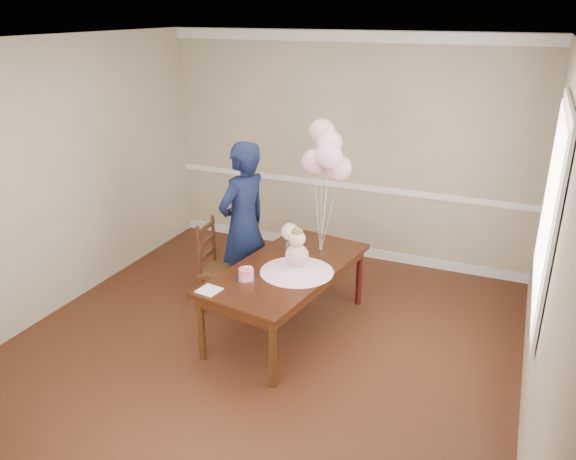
{
  "coord_description": "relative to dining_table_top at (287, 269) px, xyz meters",
  "views": [
    {
      "loc": [
        1.98,
        -3.84,
        2.93
      ],
      "look_at": [
        0.12,
        0.51,
        1.05
      ],
      "focal_mm": 35.0,
      "sensor_mm": 36.0,
      "label": 1
    }
  ],
  "objects": [
    {
      "name": "balloon_b",
      "position": [
        0.24,
        0.42,
        1.01
      ],
      "size": [
        0.25,
        0.25,
        0.25
      ],
      "primitive_type": "sphere",
      "color": "#FEB4DA",
      "rests_on": "balloon_ribbon_b"
    },
    {
      "name": "dining_chair_seat",
      "position": [
        -0.76,
        0.14,
        -0.23
      ],
      "size": [
        0.44,
        0.44,
        0.05
      ],
      "primitive_type": "cube",
      "rotation": [
        0.0,
        0.0,
        0.09
      ],
      "color": "#39210F",
      "rests_on": "chair_leg_fl"
    },
    {
      "name": "dining_table_top",
      "position": [
        0.0,
        0.0,
        0.0
      ],
      "size": [
        1.15,
        1.9,
        0.04
      ],
      "primitive_type": "cube",
      "rotation": [
        0.0,
        0.0,
        -0.15
      ],
      "color": "black",
      "rests_on": "table_leg_fl"
    },
    {
      "name": "baseboard_trim",
      "position": [
        -0.1,
        1.96,
        -0.59
      ],
      "size": [
        4.5,
        0.02,
        0.12
      ],
      "primitive_type": "cube",
      "color": "silver",
      "rests_on": "floor"
    },
    {
      "name": "chair_leg_fl",
      "position": [
        -0.91,
        -0.05,
        -0.45
      ],
      "size": [
        0.04,
        0.04,
        0.4
      ],
      "primitive_type": "cylinder",
      "rotation": [
        0.0,
        0.0,
        0.09
      ],
      "color": "#321C0D",
      "rests_on": "floor"
    },
    {
      "name": "rose_vase_near",
      "position": [
        -0.09,
        0.29,
        0.09
      ],
      "size": [
        0.1,
        0.1,
        0.14
      ],
      "primitive_type": "cylinder",
      "rotation": [
        0.0,
        0.0,
        -0.15
      ],
      "color": "white",
      "rests_on": "dining_table_top"
    },
    {
      "name": "floor",
      "position": [
        -0.1,
        -0.53,
        -0.65
      ],
      "size": [
        4.5,
        5.0,
        0.0
      ],
      "primitive_type": "cube",
      "color": "black",
      "rests_on": "ground"
    },
    {
      "name": "chair_leg_bl",
      "position": [
        -0.94,
        0.29,
        -0.45
      ],
      "size": [
        0.04,
        0.04,
        0.4
      ],
      "primitive_type": "cylinder",
      "rotation": [
        0.0,
        0.0,
        0.09
      ],
      "color": "#3A190F",
      "rests_on": "floor"
    },
    {
      "name": "balloon_ribbon_c",
      "position": [
        0.18,
        0.52,
        0.5
      ],
      "size": [
        0.03,
        0.08,
        0.93
      ],
      "primitive_type": "cylinder",
      "rotation": [
        -0.09,
        0.02,
        -0.15
      ],
      "color": "white",
      "rests_on": "balloon_weight"
    },
    {
      "name": "chair_slat_low",
      "position": [
        -0.94,
        0.12,
        -0.07
      ],
      "size": [
        0.06,
        0.37,
        0.05
      ],
      "primitive_type": "cube",
      "rotation": [
        0.0,
        0.0,
        0.09
      ],
      "color": "#331B0E",
      "rests_on": "dining_chair_seat"
    },
    {
      "name": "crown_molding",
      "position": [
        -0.1,
        1.96,
        1.98
      ],
      "size": [
        4.5,
        0.02,
        0.12
      ],
      "primitive_type": "cube",
      "color": "white",
      "rests_on": "wall_back"
    },
    {
      "name": "chair_slat_top",
      "position": [
        -0.94,
        0.12,
        0.23
      ],
      "size": [
        0.06,
        0.37,
        0.05
      ],
      "primitive_type": "cube",
      "rotation": [
        0.0,
        0.0,
        0.09
      ],
      "color": "#321D0D",
      "rests_on": "dining_chair_seat"
    },
    {
      "name": "table_apron",
      "position": [
        0.0,
        0.0,
        -0.07
      ],
      "size": [
        1.05,
        1.8,
        0.09
      ],
      "primitive_type": "cube",
      "rotation": [
        0.0,
        0.0,
        -0.15
      ],
      "color": "black",
      "rests_on": "table_leg_fl"
    },
    {
      "name": "chair_back_post_r",
      "position": [
        -0.96,
        0.29,
        0.04
      ],
      "size": [
        0.04,
        0.04,
        0.52
      ],
      "primitive_type": "cylinder",
      "rotation": [
        0.0,
        0.0,
        0.09
      ],
      "color": "#331A0D",
      "rests_on": "dining_chair_seat"
    },
    {
      "name": "napkin",
      "position": [
        -0.42,
        -0.71,
        0.03
      ],
      "size": [
        0.2,
        0.2,
        0.01
      ],
      "primitive_type": "cube",
      "rotation": [
        0.0,
        0.0,
        -0.15
      ],
      "color": "white",
      "rests_on": "dining_table_top"
    },
    {
      "name": "balloon_e",
      "position": [
        0.31,
        0.52,
        0.87
      ],
      "size": [
        0.25,
        0.25,
        0.25
      ],
      "primitive_type": "sphere",
      "color": "#EBA6BE",
      "rests_on": "balloon_ribbon_e"
    },
    {
      "name": "wall_back",
      "position": [
        -0.1,
        1.97,
        0.7
      ],
      "size": [
        4.5,
        0.02,
        2.7
      ],
      "primitive_type": "cube",
      "color": "tan",
      "rests_on": "floor"
    },
    {
      "name": "roses_near",
      "position": [
        -0.09,
        0.29,
        0.26
      ],
      "size": [
        0.17,
        0.17,
        0.17
      ],
      "primitive_type": "sphere",
      "color": "beige",
      "rests_on": "rose_vase_near"
    },
    {
      "name": "chair_back_post_l",
      "position": [
        -0.93,
        -0.05,
        0.04
      ],
      "size": [
        0.04,
        0.04,
        0.52
      ],
      "primitive_type": "cylinder",
      "rotation": [
        0.0,
        0.0,
        0.09
      ],
      "color": "#34130E",
      "rests_on": "dining_chair_seat"
    },
    {
      "name": "baby_skirt",
      "position": [
        0.13,
        -0.06,
        0.07
      ],
      "size": [
        0.77,
        0.77,
        0.09
      ],
      "primitive_type": "cone",
      "rotation": [
        0.0,
        0.0,
        -0.15
      ],
      "color": "#FFBBE3",
      "rests_on": "dining_table_top"
    },
    {
      "name": "ceiling",
      "position": [
        -0.1,
        -0.53,
        2.05
      ],
      "size": [
        4.5,
        5.0,
        0.02
      ],
      "primitive_type": "cube",
      "color": "white",
      "rests_on": "wall_back"
    },
    {
      "name": "baby_hair",
      "position": [
        0.13,
        -0.06,
        0.41
      ],
      "size": [
        0.11,
        0.11,
        0.11
      ],
      "primitive_type": "sphere",
      "color": "brown",
      "rests_on": "baby_head"
    },
    {
      "name": "balloon_ribbon_e",
      "position": [
        0.23,
        0.5,
        0.38
      ],
      "size": [
        0.13,
        0.05,
        0.69
      ],
      "primitive_type": "cylinder",
      "rotation": [
        -0.09,
        0.17,
        -0.15
      ],
      "color": "silver",
      "rests_on": "balloon_weight"
    },
    {
      "name": "baby_head",
      "position": [
        0.13,
        -0.06,
        0.35
      ],
      "size": [
        0.15,
        0.15,
        0.15
      ],
      "primitive_type": "sphere",
      "color": "beige",
      "rests_on": "baby_torso"
    },
    {
      "name": "table_leg_fr",
      "position": [
        0.25,
        -0.87,
        -0.34
      ],
      "size": [
        0.07,
        0.07,
        0.63
      ],
      "primitive_type": "cylinder",
      "rotation": [
        0.0,
        0.0,
        -0.15
      ],
      "color": "black",
      "rests_on": "floor"
    },
    {
      "name": "balloon_c",
      "position": [
        0.19,
        0.56,
        1.1
      ],
      "size": [
        0.25,
        0.25,
        0.25
      ],
      "primitive_type": "sphere",
      "color": "#FFB4D4",
      "rests_on": "balloon_ribbon_c"
    },
    {
      "name": "woman",
      "position": [
        -0.63,
        0.34,
        0.22
      ],
      "size": [
        0.58,
        0.72,
        1.74
      ],
      "primitive_type": "imported",
      "rotation": [
        0.0,
        0.0,
        -1.86
      ],
      "color": "black",
      "rests_on": "floor"
    },
    {
      "name": "table_leg_fl",
      "position": [
        -0.49,
        -0.76,
        -0.34
      ],
      "size": [
        0.07,
        0.07,
        0.63
      ],
      "primitive_type": "cylinder",
      "rotation": [
        0.0,
        0.0,
        -0.15
      ],
      "color": "black",
      "rests_on": "floor"
    },
    {
      "name": "chair_leg_br",
      "position": [
        -0.6,
        0.32,
        -0.45
      ],
      "size": [
        0.04,
        0.04,
        0.4
      ],
      "primitive_type": "cylinder",
      "rotation": [
        0.0,
        0.0,
        0.09
      ],
      "color": "#3B1610",
      "rests_on": "floor"
    },
    {
      "name": "table_leg_bl",
      "position": [
        -0.25,
        0.87,
        -0.34
      ],
      "size": [
        0.07,
        0.07,
        0.63
      ],
      "primitive_type": "cylinder",
      "rotation": [
        0.0,
        0.0,
        -0.15
      ],
      "color": "black",
      "rests_on": "floor"
    },
    {
      "name": "cake_flower_a",
      "position": [
        -0.24,
        -0.37,
        0.13
      ],
      "size": [
        0.03,
        0.03,
        0.03
      ],
      "primitive_type": "sphere",
      "color": "white",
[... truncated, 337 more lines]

